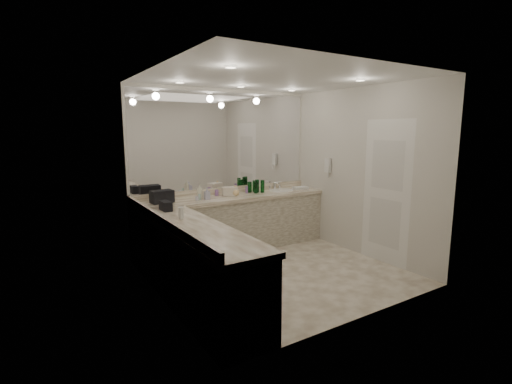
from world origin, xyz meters
TOP-DOWN VIEW (x-y plane):
  - floor at (0.00, 0.00)m, footprint 3.20×3.20m
  - ceiling at (0.00, 0.00)m, footprint 3.20×3.20m
  - wall_back at (0.00, 1.50)m, footprint 3.20×0.02m
  - wall_left at (-1.60, 0.00)m, footprint 0.02×3.00m
  - wall_right at (1.60, 0.00)m, footprint 0.02×3.00m
  - vanity_back_base at (0.00, 1.20)m, footprint 3.20×0.60m
  - vanity_back_top at (0.00, 1.19)m, footprint 3.20×0.64m
  - vanity_left_base at (-1.30, -0.30)m, footprint 0.60×2.40m
  - vanity_left_top at (-1.29, -0.30)m, footprint 0.64×2.42m
  - backsplash_back at (0.00, 1.48)m, footprint 3.20×0.04m
  - backsplash_left at (-1.58, 0.00)m, footprint 0.04×3.00m
  - mirror_back at (0.00, 1.49)m, footprint 3.12×0.01m
  - mirror_left at (-1.59, 0.00)m, footprint 0.01×2.92m
  - sink at (0.95, 1.20)m, footprint 0.44×0.44m
  - faucet at (0.95, 1.41)m, footprint 0.24×0.16m
  - wall_phone at (1.56, 0.70)m, footprint 0.06×0.10m
  - door at (1.59, -0.50)m, footprint 0.02×0.82m
  - black_toiletry_bag at (-1.19, 1.19)m, footprint 0.33×0.22m
  - black_bag_spill at (-1.30, 0.69)m, footprint 0.11×0.24m
  - cream_cosmetic_case at (-0.06, 1.22)m, footprint 0.27×0.21m
  - hand_towel at (1.34, 1.16)m, footprint 0.28×0.21m
  - lotion_left at (-1.30, 0.13)m, footprint 0.06×0.06m
  - soap_bottle_a at (-0.58, 1.22)m, footprint 0.11×0.11m
  - soap_bottle_b at (-0.50, 1.13)m, footprint 0.09×0.09m
  - soap_bottle_c at (0.01, 1.16)m, footprint 0.15×0.15m
  - green_bottle_0 at (0.38, 1.33)m, footprint 0.07×0.07m
  - green_bottle_1 at (0.56, 1.21)m, footprint 0.07×0.07m
  - green_bottle_2 at (0.48, 1.33)m, footprint 0.07×0.07m
  - green_bottle_3 at (0.49, 1.27)m, footprint 0.07×0.07m
  - green_bottle_4 at (0.42, 1.20)m, footprint 0.06×0.06m
  - amenity_bottle_0 at (0.30, 1.30)m, footprint 0.04×0.04m
  - amenity_bottle_1 at (-0.67, 1.13)m, footprint 0.05×0.05m
  - amenity_bottle_2 at (-1.02, 1.27)m, footprint 0.04×0.04m
  - amenity_bottle_3 at (0.46, 1.27)m, footprint 0.05×0.05m
  - amenity_bottle_4 at (-0.24, 1.34)m, footprint 0.06×0.06m
  - amenity_bottle_5 at (-0.62, 1.14)m, footprint 0.04×0.04m

SIDE VIEW (x-z plane):
  - floor at x=0.00m, z-range 0.00..0.00m
  - vanity_back_base at x=0.00m, z-range 0.00..0.84m
  - vanity_left_base at x=-1.30m, z-range 0.00..0.84m
  - vanity_back_top at x=0.00m, z-range 0.84..0.90m
  - vanity_left_top at x=-1.29m, z-range 0.84..0.90m
  - sink at x=0.95m, z-range 0.88..0.91m
  - hand_towel at x=1.34m, z-range 0.90..0.94m
  - amenity_bottle_1 at x=-0.67m, z-range 0.90..0.96m
  - amenity_bottle_3 at x=0.46m, z-range 0.90..0.97m
  - amenity_bottle_5 at x=-0.62m, z-range 0.90..0.99m
  - amenity_bottle_4 at x=-0.24m, z-range 0.90..1.00m
  - backsplash_back at x=0.00m, z-range 0.90..1.00m
  - backsplash_left at x=-1.58m, z-range 0.90..1.00m
  - amenity_bottle_0 at x=0.30m, z-range 0.90..1.02m
  - amenity_bottle_2 at x=-1.02m, z-range 0.90..1.02m
  - black_bag_spill at x=-1.30m, z-range 0.90..1.03m
  - cream_cosmetic_case at x=-0.06m, z-range 0.90..1.04m
  - faucet at x=0.95m, z-range 0.90..1.04m
  - lotion_left at x=-1.30m, z-range 0.90..1.05m
  - soap_bottle_c at x=0.01m, z-range 0.90..1.07m
  - black_toiletry_bag at x=-1.19m, z-range 0.90..1.08m
  - soap_bottle_b at x=-0.50m, z-range 0.90..1.08m
  - green_bottle_0 at x=0.38m, z-range 0.90..1.08m
  - green_bottle_4 at x=0.42m, z-range 0.90..1.10m
  - green_bottle_2 at x=0.48m, z-range 0.90..1.10m
  - green_bottle_1 at x=0.56m, z-range 0.90..1.11m
  - green_bottle_3 at x=0.49m, z-range 0.90..1.12m
  - soap_bottle_a at x=-0.58m, z-range 0.90..1.13m
  - door at x=1.59m, z-range 0.00..2.10m
  - wall_back at x=0.00m, z-range 0.00..2.60m
  - wall_left at x=-1.60m, z-range 0.00..2.60m
  - wall_right at x=1.60m, z-range 0.00..2.60m
  - wall_phone at x=1.56m, z-range 1.23..1.47m
  - mirror_back at x=0.00m, z-range 1.00..2.55m
  - mirror_left at x=-1.59m, z-range 1.00..2.55m
  - ceiling at x=0.00m, z-range 2.60..2.60m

